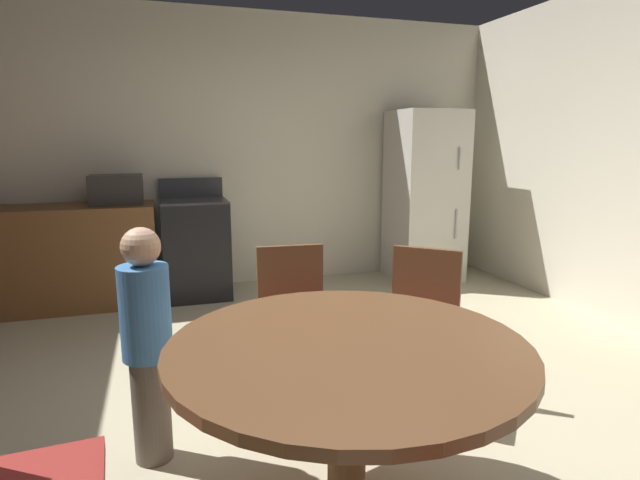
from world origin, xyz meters
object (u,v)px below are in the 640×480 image
Objects in this scene: microwave at (116,190)px; dining_table at (347,383)px; oven_range at (196,247)px; person_child at (147,340)px; chair_northeast at (420,318)px; chair_north at (294,314)px; refrigerator at (425,196)px.

microwave is 0.35× the size of dining_table.
oven_range reaches higher than person_child.
oven_range reaches higher than chair_northeast.
chair_north is at bearing -64.61° from microwave.
microwave is at bearing -150.26° from chair_north.
refrigerator is 3.03m from microwave.
refrigerator is 1.38× the size of dining_table.
chair_north is (1.04, -2.20, -0.53)m from microwave.
dining_table is (0.96, -3.27, -0.42)m from microwave.
chair_northeast and chair_north have the same top height.
dining_table is at bearing 0.00° from chair_northeast.
microwave is 3.44m from dining_table.
chair_northeast is at bearing -55.77° from microwave.
oven_range is 0.62× the size of refrigerator.
oven_range is 2.50× the size of microwave.
chair_north is (0.39, -2.20, 0.03)m from oven_range.
oven_range is 1.26× the size of chair_north.
microwave reaches higher than dining_table.
person_child reaches higher than chair_northeast.
oven_range is 2.60m from person_child.
chair_northeast reaches higher than dining_table.
oven_range is 1.01× the size of person_child.
chair_north is (-1.98, -2.15, -0.38)m from refrigerator.
person_child is at bearing -137.55° from refrigerator.
refrigerator reaches higher than oven_range.
dining_table is 1.46× the size of chair_northeast.
microwave is 2.62m from person_child.
microwave is (-0.66, -0.00, 0.56)m from oven_range.
chair_northeast is 0.70m from chair_north.
chair_northeast is (0.72, 0.80, -0.11)m from dining_table.
oven_range is at bearing 178.70° from refrigerator.
chair_northeast is (-1.34, -2.42, -0.38)m from refrigerator.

